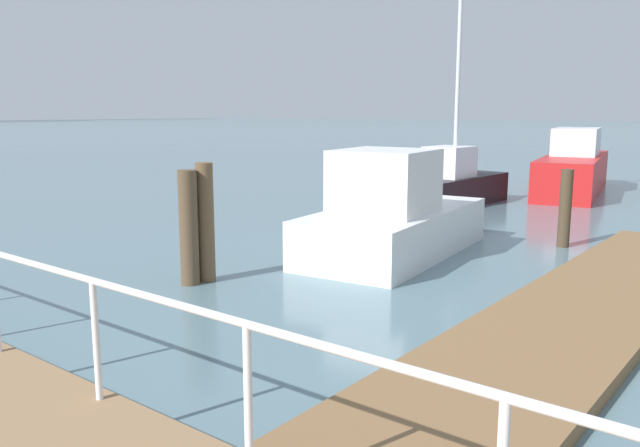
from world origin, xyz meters
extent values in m
cube|color=olive|center=(2.88, 9.29, 0.09)|extent=(12.76, 2.00, 0.18)
cylinder|color=white|center=(-3.15, 9.75, 0.93)|extent=(0.06, 0.06, 1.05)
cylinder|color=white|center=(-3.15, 11.54, 0.93)|extent=(0.06, 0.06, 1.05)
cylinder|color=white|center=(-3.15, 10.65, 1.45)|extent=(0.06, 30.41, 0.06)
cylinder|color=brown|center=(0.74, 14.91, 0.94)|extent=(0.30, 0.30, 1.89)
cylinder|color=brown|center=(1.06, 14.86, 0.99)|extent=(0.29, 0.29, 1.99)
cylinder|color=#473826|center=(7.53, 11.03, 0.81)|extent=(0.25, 0.25, 1.63)
cube|color=black|center=(11.54, 15.56, 0.44)|extent=(4.45, 1.60, 0.87)
cube|color=white|center=(11.21, 15.57, 1.32)|extent=(1.37, 1.19, 0.90)
cylinder|color=silver|center=(11.54, 15.56, 4.77)|extent=(0.12, 0.12, 7.80)
cube|color=red|center=(16.73, 13.68, 0.64)|extent=(7.26, 3.12, 1.27)
cube|color=white|center=(17.17, 13.77, 1.74)|extent=(2.64, 1.86, 0.93)
cube|color=white|center=(4.79, 13.46, 0.46)|extent=(5.03, 2.66, 0.91)
cube|color=white|center=(4.27, 13.40, 1.51)|extent=(1.89, 1.87, 1.19)
camera|label=1|loc=(-6.08, 6.84, 2.86)|focal=36.31mm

